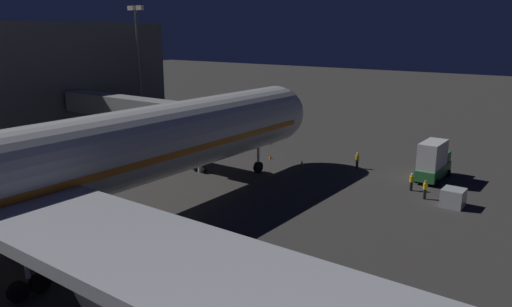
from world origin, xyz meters
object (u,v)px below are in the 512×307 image
jet_bridge (147,111)px  cargo_truck_aft (433,161)px  ground_crew_near_nose_gear (412,181)px  traffic_cone_nose_starboard (270,157)px  ground_crew_under_port_wing (357,160)px  ground_crew_marshaller_fwd (425,189)px  traffic_cone_nose_port (302,162)px  baggage_container_near_belt (453,198)px  apron_floodlight_mast (139,62)px

jet_bridge → cargo_truck_aft: size_ratio=4.21×
ground_crew_near_nose_gear → traffic_cone_nose_starboard: (17.63, -1.76, -0.68)m
jet_bridge → traffic_cone_nose_starboard: jet_bridge is taller
ground_crew_under_port_wing → ground_crew_marshaller_fwd: bearing=148.2°
traffic_cone_nose_port → ground_crew_near_nose_gear: bearing=172.4°
ground_crew_near_nose_gear → traffic_cone_nose_port: (13.23, -1.76, -0.68)m
baggage_container_near_belt → traffic_cone_nose_starboard: 22.37m
ground_crew_near_nose_gear → ground_crew_under_port_wing: (7.51, -4.12, 0.05)m
cargo_truck_aft → ground_crew_marshaller_fwd: cargo_truck_aft is taller
ground_crew_marshaller_fwd → apron_floodlight_mast: bearing=-5.3°
apron_floodlight_mast → jet_bridge: bearing=141.9°
ground_crew_under_port_wing → traffic_cone_nose_port: ground_crew_under_port_wing is taller
ground_crew_marshaller_fwd → traffic_cone_nose_port: ground_crew_marshaller_fwd is taller
apron_floodlight_mast → cargo_truck_aft: (-41.49, -2.42, -8.55)m
jet_bridge → apron_floodlight_mast: 16.31m
ground_crew_marshaller_fwd → cargo_truck_aft: bearing=-78.8°
traffic_cone_nose_starboard → ground_crew_near_nose_gear: bearing=174.3°
apron_floodlight_mast → traffic_cone_nose_starboard: apron_floodlight_mast is taller
traffic_cone_nose_starboard → apron_floodlight_mast: bearing=-1.3°
apron_floodlight_mast → ground_crew_marshaller_fwd: 43.98m
baggage_container_near_belt → ground_crew_under_port_wing: 13.43m
jet_bridge → traffic_cone_nose_starboard: 15.40m
cargo_truck_aft → ground_crew_near_nose_gear: 4.86m
jet_bridge → ground_crew_marshaller_fwd: jet_bridge is taller
apron_floodlight_mast → traffic_cone_nose_port: apron_floodlight_mast is taller
apron_floodlight_mast → traffic_cone_nose_port: (-27.70, 0.52, -10.31)m
jet_bridge → traffic_cone_nose_port: jet_bridge is taller
cargo_truck_aft → baggage_container_near_belt: (-3.84, 6.79, -1.24)m
baggage_container_near_belt → traffic_cone_nose_starboard: size_ratio=3.42×
baggage_container_near_belt → ground_crew_marshaller_fwd: size_ratio=1.05×
traffic_cone_nose_starboard → ground_crew_marshaller_fwd: bearing=170.0°
ground_crew_under_port_wing → traffic_cone_nose_starboard: (10.12, 2.36, -0.73)m
ground_crew_marshaller_fwd → ground_crew_under_port_wing: size_ratio=0.98×
apron_floodlight_mast → ground_crew_near_nose_gear: 42.11m
jet_bridge → cargo_truck_aft: 31.82m
ground_crew_under_port_wing → traffic_cone_nose_starboard: bearing=13.1°
cargo_truck_aft → ground_crew_marshaller_fwd: (-1.26, 6.36, -1.05)m
ground_crew_under_port_wing → apron_floodlight_mast: bearing=3.1°
cargo_truck_aft → traffic_cone_nose_port: bearing=12.0°
jet_bridge → baggage_container_near_belt: (-33.01, -5.29, -5.20)m
traffic_cone_nose_port → ground_crew_marshaller_fwd: bearing=167.2°
baggage_container_near_belt → ground_crew_marshaller_fwd: ground_crew_marshaller_fwd is taller
jet_bridge → cargo_truck_aft: bearing=-157.5°
baggage_container_near_belt → traffic_cone_nose_starboard: bearing=-9.9°
ground_crew_near_nose_gear → traffic_cone_nose_port: bearing=-7.6°
ground_crew_marshaller_fwd → traffic_cone_nose_port: 15.44m
baggage_container_near_belt → traffic_cone_nose_port: 18.05m
jet_bridge → apron_floodlight_mast: apron_floodlight_mast is taller
jet_bridge → cargo_truck_aft: jet_bridge is taller
jet_bridge → traffic_cone_nose_port: size_ratio=45.26×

